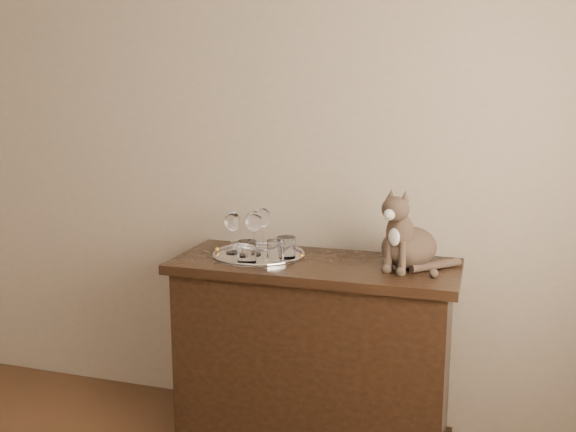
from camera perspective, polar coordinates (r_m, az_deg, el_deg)
name	(u,v)px	position (r m, az deg, el deg)	size (l,w,h in m)	color
wall_back	(211,135)	(3.12, -6.82, 7.16)	(4.00, 0.10, 2.70)	tan
sideboard	(314,356)	(2.85, 2.32, -12.36)	(1.20, 0.50, 0.85)	black
tray	(259,256)	(2.79, -2.62, -3.55)	(0.40, 0.40, 0.01)	silver
wine_glass_b	(263,228)	(2.88, -2.26, -1.09)	(0.07, 0.07, 0.19)	white
wine_glass_c	(232,232)	(2.81, -4.97, -1.44)	(0.07, 0.07, 0.19)	silver
wine_glass_d	(254,233)	(2.78, -3.05, -1.49)	(0.07, 0.07, 0.19)	silver
tumbler_a	(276,250)	(2.70, -1.11, -3.04)	(0.07, 0.07, 0.08)	white
tumbler_b	(247,252)	(2.66, -3.68, -3.18)	(0.08, 0.08, 0.09)	silver
tumbler_c	(286,247)	(2.73, -0.17, -2.80)	(0.08, 0.08, 0.09)	silver
cat	(410,227)	(2.64, 10.77, -0.98)	(0.33, 0.31, 0.33)	#4D3C2E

